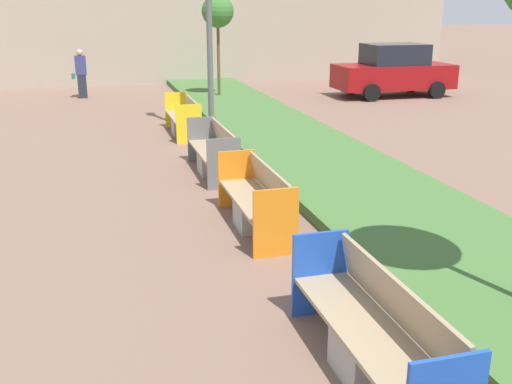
# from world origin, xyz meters

# --- Properties ---
(planter_grass_strip) EXTENTS (2.80, 120.00, 0.18)m
(planter_grass_strip) POSITION_xyz_m (3.20, 12.00, 0.09)
(planter_grass_strip) COLOR #426B33
(planter_grass_strip) RESTS_ON ground
(bench_blue_frame) EXTENTS (0.65, 2.43, 0.94)m
(bench_blue_frame) POSITION_xyz_m (0.94, 7.39, 0.38)
(bench_blue_frame) COLOR #9E9B96
(bench_blue_frame) RESTS_ON ground
(bench_orange_frame) EXTENTS (0.65, 2.22, 0.94)m
(bench_orange_frame) POSITION_xyz_m (0.94, 11.25, 0.37)
(bench_orange_frame) COLOR #9E9B96
(bench_orange_frame) RESTS_ON ground
(bench_grey_frame) EXTENTS (0.65, 2.21, 0.94)m
(bench_grey_frame) POSITION_xyz_m (0.94, 14.40, 0.37)
(bench_grey_frame) COLOR #9E9B96
(bench_grey_frame) RESTS_ON ground
(bench_yellow_frame) EXTENTS (0.65, 2.14, 0.94)m
(bench_yellow_frame) POSITION_xyz_m (0.94, 18.23, 0.37)
(bench_yellow_frame) COLOR #9E9B96
(bench_yellow_frame) RESTS_ON ground
(sapling_tree_far) EXTENTS (1.08, 1.08, 3.51)m
(sapling_tree_far) POSITION_xyz_m (3.00, 23.62, 2.94)
(sapling_tree_far) COLOR brown
(sapling_tree_far) RESTS_ON ground
(pedestrian_walking) EXTENTS (0.53, 0.24, 1.70)m
(pedestrian_walking) POSITION_xyz_m (-1.59, 25.41, 0.87)
(pedestrian_walking) COLOR #232633
(pedestrian_walking) RESTS_ON ground
(parked_car_distant) EXTENTS (4.23, 2.00, 1.86)m
(parked_car_distant) POSITION_xyz_m (9.25, 22.84, 0.91)
(parked_car_distant) COLOR maroon
(parked_car_distant) RESTS_ON ground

